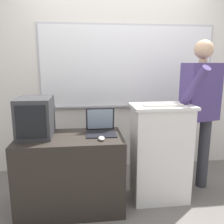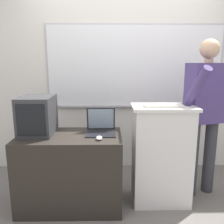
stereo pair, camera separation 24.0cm
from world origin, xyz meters
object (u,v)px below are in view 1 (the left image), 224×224
at_px(computer_mouse_by_laptop, 101,138).
at_px(crt_monitor, 35,117).
at_px(lectern_podium, 160,153).
at_px(side_desk, 71,172).
at_px(person_presenter, 200,107).
at_px(wireless_keyboard, 163,105).
at_px(laptop, 101,125).

relative_size(computer_mouse_by_laptop, crt_monitor, 0.24).
distance_m(lectern_podium, side_desk, 0.96).
bearing_deg(person_presenter, side_desk, 173.33).
xyz_separation_m(lectern_podium, person_presenter, (0.49, 0.15, 0.47)).
relative_size(person_presenter, wireless_keyboard, 4.42).
xyz_separation_m(person_presenter, wireless_keyboard, (-0.50, -0.20, 0.07)).
relative_size(laptop, crt_monitor, 0.72).
height_order(wireless_keyboard, computer_mouse_by_laptop, wireless_keyboard).
xyz_separation_m(side_desk, computer_mouse_by_laptop, (0.30, -0.15, 0.40)).
relative_size(side_desk, wireless_keyboard, 2.67).
height_order(side_desk, laptop, laptop).
xyz_separation_m(side_desk, person_presenter, (1.44, 0.21, 0.61)).
distance_m(side_desk, laptop, 0.57).
bearing_deg(person_presenter, crt_monitor, 169.85).
bearing_deg(person_presenter, computer_mouse_by_laptop, -177.52).
relative_size(lectern_podium, laptop, 3.48).
relative_size(side_desk, crt_monitor, 2.48).
height_order(person_presenter, crt_monitor, person_presenter).
relative_size(lectern_podium, side_desk, 1.01).
height_order(laptop, wireless_keyboard, wireless_keyboard).
distance_m(lectern_podium, person_presenter, 0.69).
bearing_deg(crt_monitor, computer_mouse_by_laptop, -18.29).
height_order(wireless_keyboard, crt_monitor, crt_monitor).
bearing_deg(wireless_keyboard, computer_mouse_by_laptop, -166.60).
bearing_deg(crt_monitor, wireless_keyboard, -2.62).
relative_size(wireless_keyboard, crt_monitor, 0.93).
relative_size(person_presenter, computer_mouse_by_laptop, 17.20).
bearing_deg(crt_monitor, person_presenter, 4.71).
distance_m(person_presenter, crt_monitor, 1.77).
bearing_deg(crt_monitor, lectern_podium, -0.28).
xyz_separation_m(laptop, computer_mouse_by_laptop, (-0.01, -0.24, -0.06)).
height_order(side_desk, wireless_keyboard, wireless_keyboard).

